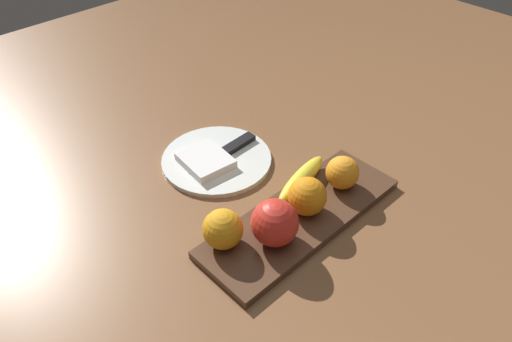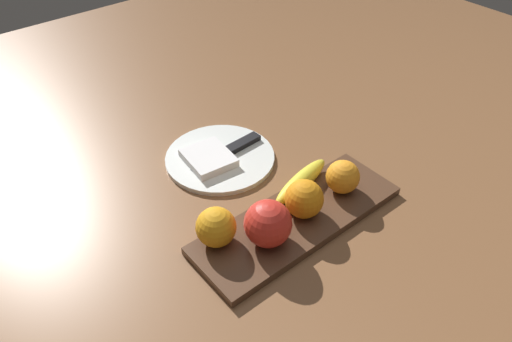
# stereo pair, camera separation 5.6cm
# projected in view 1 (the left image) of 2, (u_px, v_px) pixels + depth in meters

# --- Properties ---
(ground_plane) EXTENTS (2.40, 2.40, 0.00)m
(ground_plane) POSITION_uv_depth(u_px,v_px,m) (311.00, 213.00, 0.94)
(ground_plane) COLOR brown
(fruit_tray) EXTENTS (0.42, 0.14, 0.02)m
(fruit_tray) POSITION_uv_depth(u_px,v_px,m) (301.00, 217.00, 0.92)
(fruit_tray) COLOR #533624
(fruit_tray) RESTS_ON ground_plane
(apple) EXTENTS (0.08, 0.08, 0.08)m
(apple) POSITION_uv_depth(u_px,v_px,m) (275.00, 223.00, 0.84)
(apple) COLOR red
(apple) RESTS_ON fruit_tray
(banana) EXTENTS (0.17, 0.07, 0.03)m
(banana) POSITION_uv_depth(u_px,v_px,m) (301.00, 179.00, 0.96)
(banana) COLOR yellow
(banana) RESTS_ON fruit_tray
(orange_near_apple) EXTENTS (0.07, 0.07, 0.07)m
(orange_near_apple) POSITION_uv_depth(u_px,v_px,m) (223.00, 229.00, 0.83)
(orange_near_apple) COLOR orange
(orange_near_apple) RESTS_ON fruit_tray
(orange_near_banana) EXTENTS (0.07, 0.07, 0.07)m
(orange_near_banana) POSITION_uv_depth(u_px,v_px,m) (344.00, 173.00, 0.95)
(orange_near_banana) COLOR orange
(orange_near_banana) RESTS_ON fruit_tray
(orange_center) EXTENTS (0.07, 0.07, 0.07)m
(orange_center) POSITION_uv_depth(u_px,v_px,m) (309.00, 197.00, 0.89)
(orange_center) COLOR orange
(orange_center) RESTS_ON fruit_tray
(dinner_plate) EXTENTS (0.23, 0.23, 0.01)m
(dinner_plate) POSITION_uv_depth(u_px,v_px,m) (217.00, 160.00, 1.06)
(dinner_plate) COLOR white
(dinner_plate) RESTS_ON ground_plane
(folded_napkin) EXTENTS (0.10, 0.11, 0.02)m
(folded_napkin) POSITION_uv_depth(u_px,v_px,m) (206.00, 160.00, 1.03)
(folded_napkin) COLOR white
(folded_napkin) RESTS_ON dinner_plate
(knife) EXTENTS (0.18, 0.03, 0.01)m
(knife) POSITION_uv_depth(u_px,v_px,m) (233.00, 148.00, 1.07)
(knife) COLOR silver
(knife) RESTS_ON dinner_plate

